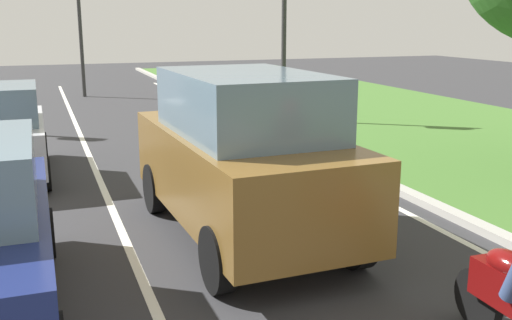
% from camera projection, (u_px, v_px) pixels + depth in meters
% --- Properties ---
extents(ground_plane, '(60.00, 60.00, 0.00)m').
position_uv_depth(ground_plane, '(128.00, 163.00, 12.55)').
color(ground_plane, '#2D2D30').
extents(lane_line_center, '(0.12, 32.00, 0.01)m').
position_uv_depth(lane_line_center, '(94.00, 166.00, 12.31)').
color(lane_line_center, silver).
rests_on(lane_line_center, ground).
extents(lane_line_right_edge, '(0.12, 32.00, 0.01)m').
position_uv_depth(lane_line_right_edge, '(286.00, 150.00, 13.76)').
color(lane_line_right_edge, silver).
rests_on(lane_line_right_edge, ground).
extents(grass_verge_right, '(9.00, 48.00, 0.06)m').
position_uv_depth(grass_verge_right, '(461.00, 135.00, 15.39)').
color(grass_verge_right, '#3D6628').
rests_on(grass_verge_right, ground).
extents(curb_right, '(0.24, 48.00, 0.12)m').
position_uv_depth(curb_right, '(305.00, 146.00, 13.91)').
color(curb_right, '#9E9B93').
rests_on(curb_right, ground).
extents(car_suv_ahead, '(2.11, 4.57, 2.28)m').
position_uv_depth(car_suv_ahead, '(243.00, 155.00, 8.03)').
color(car_suv_ahead, brown).
rests_on(car_suv_ahead, ground).
extents(traffic_light_near_right, '(0.32, 0.50, 5.17)m').
position_uv_depth(traffic_light_near_right, '(286.00, 2.00, 16.67)').
color(traffic_light_near_right, '#2D2D2D').
rests_on(traffic_light_near_right, ground).
extents(traffic_light_far_median, '(0.32, 0.50, 5.29)m').
position_uv_depth(traffic_light_far_median, '(79.00, 1.00, 22.43)').
color(traffic_light_far_median, '#2D2D2D').
rests_on(traffic_light_far_median, ground).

